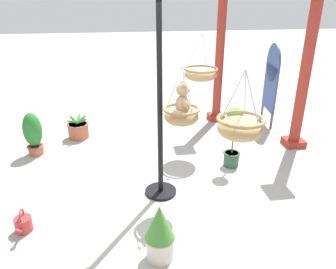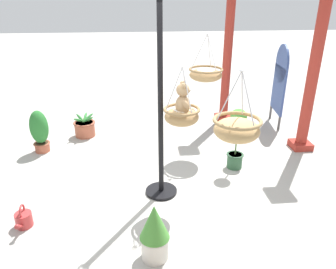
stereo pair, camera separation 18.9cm
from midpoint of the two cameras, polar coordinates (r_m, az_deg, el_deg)
ground_plane at (r=4.57m, az=-2.63°, el=-11.27°), size 40.00×40.00×0.00m
display_pole_central at (r=4.31m, az=-2.61°, el=-0.87°), size 0.44×0.44×2.60m
hanging_basket_with_teddy at (r=4.06m, az=1.03°, el=3.36°), size 0.45×0.45×0.73m
teddy_bear at (r=4.00m, az=1.35°, el=5.84°), size 0.29×0.26×0.41m
hanging_basket_left_high at (r=5.52m, az=4.72°, el=10.49°), size 0.56×0.56×0.77m
hanging_basket_right_low at (r=3.26m, az=10.82°, el=1.25°), size 0.48×0.48×0.70m
greenhouse_pillar_left at (r=6.99m, az=8.15°, el=13.23°), size 0.34×0.34×2.85m
greenhouse_pillar_far_back at (r=6.04m, az=21.91°, el=10.08°), size 0.36×0.36×2.83m
potted_plant_fern_front at (r=3.53m, az=-3.04°, el=-16.55°), size 0.32×0.32×0.66m
potted_plant_tall_leafy at (r=6.57m, az=-16.10°, el=0.90°), size 0.44×0.42×0.44m
potted_plant_bushy_green at (r=5.25m, az=10.19°, el=-0.89°), size 0.27×0.27×0.99m
potted_plant_small_succulent at (r=6.07m, az=-23.20°, el=0.16°), size 0.31×0.31×0.76m
display_sign_board at (r=7.12m, az=16.79°, el=9.40°), size 0.76×0.14×1.67m
watering_can at (r=4.38m, az=-25.01°, el=-13.91°), size 0.35×0.20×0.30m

